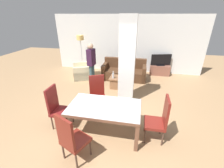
{
  "coord_description": "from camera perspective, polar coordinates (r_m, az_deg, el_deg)",
  "views": [
    {
      "loc": [
        0.74,
        -2.83,
        2.68
      ],
      "look_at": [
        0.0,
        0.9,
        0.9
      ],
      "focal_mm": 24.0,
      "sensor_mm": 36.0,
      "label": 1
    }
  ],
  "objects": [
    {
      "name": "back_wall",
      "position": [
        7.58,
        5.63,
        14.83
      ],
      "size": [
        7.2,
        0.09,
        2.7
      ],
      "color": "silver",
      "rests_on": "ground_plane"
    },
    {
      "name": "ground_plane",
      "position": [
        3.97,
        -2.66,
        -17.44
      ],
      "size": [
        18.0,
        18.0,
        0.0
      ],
      "primitive_type": "plane",
      "color": "#A17C55"
    },
    {
      "name": "tv_screen",
      "position": [
        7.46,
        18.16,
        8.64
      ],
      "size": [
        0.93,
        0.3,
        0.54
      ],
      "rotation": [
        0.0,
        0.0,
        3.41
      ],
      "color": "black",
      "rests_on": "tv_stand"
    },
    {
      "name": "dining_chair_far_left",
      "position": [
        4.4,
        -5.46,
        -3.58
      ],
      "size": [
        0.61,
        0.61,
        1.11
      ],
      "rotation": [
        0.0,
        0.0,
        -2.69
      ],
      "color": "maroon",
      "rests_on": "ground_plane"
    },
    {
      "name": "dining_table",
      "position": [
        3.59,
        -2.85,
        -10.32
      ],
      "size": [
        1.68,
        0.98,
        0.75
      ],
      "color": "brown",
      "rests_on": "ground_plane"
    },
    {
      "name": "sofa",
      "position": [
        6.82,
        4.67,
        4.52
      ],
      "size": [
        1.91,
        0.88,
        0.87
      ],
      "rotation": [
        0.0,
        0.0,
        3.14
      ],
      "color": "#4C301D",
      "rests_on": "ground_plane"
    },
    {
      "name": "divider_pillar",
      "position": [
        4.68,
        5.76,
        8.45
      ],
      "size": [
        0.49,
        0.37,
        2.7
      ],
      "color": "silver",
      "rests_on": "ground_plane"
    },
    {
      "name": "standing_person",
      "position": [
        6.12,
        -7.85,
        8.54
      ],
      "size": [
        0.28,
        0.41,
        1.67
      ],
      "rotation": [
        0.0,
        0.0,
        -1.73
      ],
      "color": "#334E57",
      "rests_on": "ground_plane"
    },
    {
      "name": "dining_chair_head_right",
      "position": [
        3.56,
        17.66,
        -12.47
      ],
      "size": [
        0.46,
        0.46,
        1.11
      ],
      "rotation": [
        0.0,
        0.0,
        1.57
      ],
      "color": "maroon",
      "rests_on": "ground_plane"
    },
    {
      "name": "floor_lamp",
      "position": [
        7.62,
        -11.93,
        15.67
      ],
      "size": [
        0.34,
        0.34,
        1.78
      ],
      "color": "#B7B7BC",
      "rests_on": "ground_plane"
    },
    {
      "name": "tv_stand",
      "position": [
        7.6,
        17.67,
        5.08
      ],
      "size": [
        0.91,
        0.4,
        0.47
      ],
      "color": "brown",
      "rests_on": "ground_plane"
    },
    {
      "name": "armchair",
      "position": [
        7.03,
        -10.55,
        4.73
      ],
      "size": [
        1.15,
        1.19,
        0.82
      ],
      "rotation": [
        0.0,
        0.0,
        1.97
      ],
      "color": "beige",
      "rests_on": "ground_plane"
    },
    {
      "name": "coffee_table",
      "position": [
        5.96,
        2.08,
        0.71
      ],
      "size": [
        0.6,
        0.57,
        0.44
      ],
      "color": "brown",
      "rests_on": "ground_plane"
    },
    {
      "name": "dining_chair_head_left",
      "position": [
        4.03,
        -20.08,
        -8.06
      ],
      "size": [
        0.46,
        0.46,
        1.11
      ],
      "rotation": [
        0.0,
        0.0,
        -1.57
      ],
      "color": "maroon",
      "rests_on": "ground_plane"
    },
    {
      "name": "dining_chair_near_left",
      "position": [
        3.07,
        -15.23,
        -19.23
      ],
      "size": [
        0.61,
        0.61,
        1.11
      ],
      "rotation": [
        0.0,
        0.0,
        -0.43
      ],
      "color": "maroon",
      "rests_on": "ground_plane"
    },
    {
      "name": "bottle",
      "position": [
        5.74,
        0.46,
        3.27
      ],
      "size": [
        0.07,
        0.07,
        0.29
      ],
      "color": "#B2B7BC",
      "rests_on": "coffee_table"
    }
  ]
}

